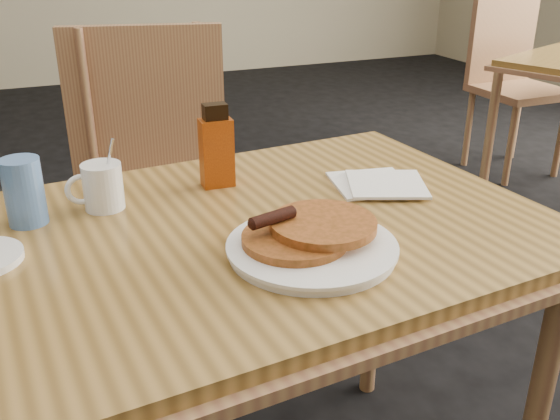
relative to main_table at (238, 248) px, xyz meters
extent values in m
cube|color=#A17639|center=(0.00, 0.00, 0.02)|extent=(1.19, 0.85, 0.04)
cube|color=#9F754B|center=(0.00, 0.00, 0.01)|extent=(1.24, 0.89, 0.02)
cylinder|color=#9F754B|center=(0.49, 0.30, -0.35)|extent=(0.04, 0.04, 0.71)
cube|color=#9F754B|center=(0.01, 0.62, -0.22)|extent=(0.55, 0.55, 0.04)
cube|color=#9F754B|center=(0.01, 0.83, 0.05)|extent=(0.45, 0.14, 0.50)
cylinder|color=#9F754B|center=(-0.18, 0.44, -0.47)|extent=(0.04, 0.04, 0.46)
cylinder|color=#9F754B|center=(0.19, 0.80, -0.47)|extent=(0.04, 0.04, 0.46)
cube|color=#9F754B|center=(2.17, 1.62, -0.25)|extent=(0.43, 0.43, 0.04)
cube|color=#9F754B|center=(2.17, 1.81, 0.00)|extent=(0.43, 0.04, 0.47)
cylinder|color=#9F754B|center=(2.00, 1.45, -0.49)|extent=(0.04, 0.04, 0.44)
cylinder|color=#9F754B|center=(2.34, 1.79, -0.49)|extent=(0.04, 0.04, 0.44)
cylinder|color=white|center=(0.08, -0.15, 0.05)|extent=(0.27, 0.27, 0.02)
cylinder|color=white|center=(0.08, -0.15, 0.06)|extent=(0.28, 0.28, 0.01)
cylinder|color=#B05524|center=(0.06, -0.13, 0.07)|extent=(0.18, 0.18, 0.01)
cylinder|color=#B05524|center=(0.11, -0.13, 0.08)|extent=(0.18, 0.18, 0.01)
cylinder|color=black|center=(0.03, -0.11, 0.10)|extent=(0.09, 0.04, 0.02)
cylinder|color=white|center=(-0.21, 0.18, 0.09)|extent=(0.08, 0.08, 0.09)
torus|color=white|center=(-0.25, 0.18, 0.09)|extent=(0.06, 0.01, 0.06)
cylinder|color=black|center=(-0.21, 0.18, 0.13)|extent=(0.07, 0.07, 0.01)
cylinder|color=silver|center=(-0.20, 0.18, 0.12)|extent=(0.04, 0.04, 0.13)
cube|color=maroon|center=(0.03, 0.21, 0.11)|extent=(0.07, 0.04, 0.14)
cube|color=black|center=(0.03, 0.21, 0.20)|extent=(0.05, 0.03, 0.03)
cube|color=white|center=(0.33, 0.09, 0.05)|extent=(0.18, 0.18, 0.01)
cube|color=white|center=(0.35, 0.06, 0.05)|extent=(0.20, 0.20, 0.01)
cylinder|color=#507ABC|center=(-0.34, 0.16, 0.10)|extent=(0.08, 0.08, 0.12)
camera|label=1|loc=(-0.32, -0.96, 0.53)|focal=40.00mm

